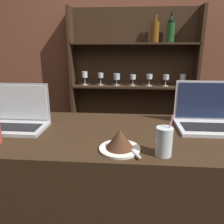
% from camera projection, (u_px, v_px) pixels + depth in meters
% --- Properties ---
extents(bar_counter, '(2.00, 0.65, 0.96)m').
position_uv_depth(bar_counter, '(144.00, 208.00, 1.29)').
color(bar_counter, black).
rests_on(bar_counter, ground_plane).
extents(back_wall, '(7.00, 0.06, 2.70)m').
position_uv_depth(back_wall, '(140.00, 51.00, 2.36)').
color(back_wall, brown).
rests_on(back_wall, ground_plane).
extents(back_shelf, '(1.34, 0.18, 1.78)m').
position_uv_depth(back_shelf, '(134.00, 89.00, 2.41)').
color(back_shelf, '#332114').
rests_on(back_shelf, ground_plane).
extents(laptop_near, '(0.33, 0.21, 0.24)m').
position_uv_depth(laptop_near, '(17.00, 118.00, 1.21)').
color(laptop_near, '#ADADB2').
rests_on(laptop_near, bar_counter).
extents(laptop_far, '(0.34, 0.24, 0.25)m').
position_uv_depth(laptop_far, '(207.00, 118.00, 1.22)').
color(laptop_far, silver).
rests_on(laptop_far, bar_counter).
extents(cake_plate, '(0.18, 0.18, 0.09)m').
position_uv_depth(cake_plate, '(120.00, 141.00, 0.95)').
color(cake_plate, silver).
rests_on(cake_plate, bar_counter).
extents(water_glass, '(0.07, 0.07, 0.18)m').
position_uv_depth(water_glass, '(164.00, 141.00, 0.90)').
color(water_glass, silver).
rests_on(water_glass, bar_counter).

